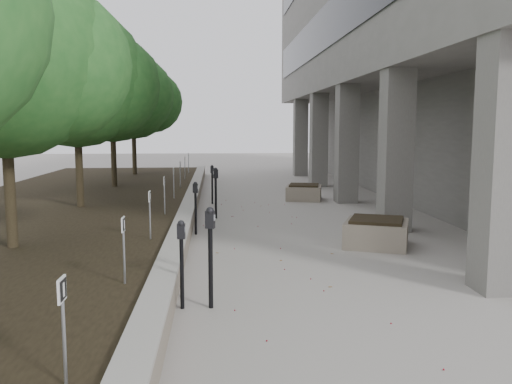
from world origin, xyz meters
name	(u,v)px	position (x,y,z in m)	size (l,w,h in m)	color
ground	(294,319)	(0.00, 0.00, 0.00)	(90.00, 90.00, 0.00)	gray
retaining_wall	(190,205)	(-1.82, 9.00, 0.25)	(0.39, 26.00, 0.50)	gray
planting_bed	(65,208)	(-5.50, 9.00, 0.20)	(7.00, 26.00, 0.40)	black
crabapple_tree_2	(5,97)	(-4.80, 3.00, 3.12)	(4.60, 4.00, 5.44)	#235C23
crabapple_tree_3	(77,107)	(-4.80, 8.00, 3.12)	(4.60, 4.00, 5.44)	#235C23
crabapple_tree_4	(112,112)	(-4.80, 13.00, 3.12)	(4.60, 4.00, 5.44)	#235C23
crabapple_tree_5	(133,115)	(-4.80, 18.00, 3.12)	(4.60, 4.00, 5.44)	#235C23
parking_sign_1	(64,332)	(-2.35, -2.50, 0.88)	(0.04, 0.22, 0.96)	black
parking_sign_2	(124,250)	(-2.35, 0.50, 0.88)	(0.04, 0.22, 0.96)	black
parking_sign_3	(150,215)	(-2.35, 3.50, 0.88)	(0.04, 0.22, 0.96)	black
parking_sign_4	(165,195)	(-2.35, 6.50, 0.88)	(0.04, 0.22, 0.96)	black
parking_sign_5	(174,183)	(-2.35, 9.50, 0.88)	(0.04, 0.22, 0.96)	black
parking_sign_6	(180,174)	(-2.35, 12.50, 0.88)	(0.04, 0.22, 0.96)	black
parking_sign_7	(185,168)	(-2.35, 15.50, 0.88)	(0.04, 0.22, 0.96)	black
parking_sign_8	(189,163)	(-2.35, 18.50, 0.88)	(0.04, 0.22, 0.96)	black
parking_meter_1	(210,258)	(-1.14, 0.53, 0.74)	(0.15, 0.10, 1.48)	black
parking_meter_2	(182,265)	(-1.55, 0.54, 0.65)	(0.13, 0.09, 1.29)	black
parking_meter_3	(196,208)	(-1.55, 5.86, 0.64)	(0.13, 0.09, 1.29)	black
parking_meter_4	(216,193)	(-1.06, 8.13, 0.73)	(0.14, 0.10, 1.45)	black
parking_meter_5	(212,184)	(-1.18, 10.96, 0.66)	(0.13, 0.09, 1.32)	black
planter_front	(376,232)	(2.44, 4.30, 0.31)	(1.31, 1.31, 0.61)	gray
planter_back	(304,192)	(2.06, 11.72, 0.28)	(1.20, 1.20, 0.56)	gray
berry_scatter	(258,240)	(-0.10, 5.00, 0.01)	(3.30, 14.10, 0.02)	maroon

